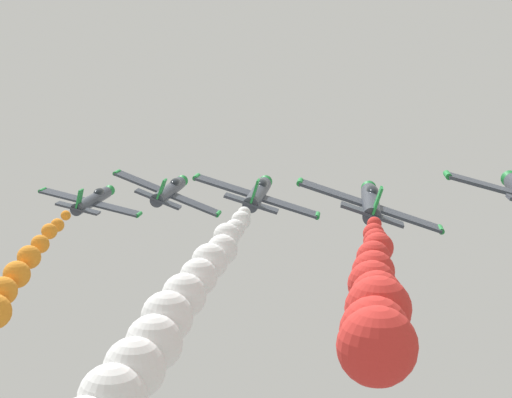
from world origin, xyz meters
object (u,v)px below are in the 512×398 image
object	(u,v)px
airplane_left_inner	(169,191)
airplane_left_outer	(370,202)
airplane_right_inner	(258,193)
airplane_lead	(93,200)

from	to	relation	value
airplane_left_inner	airplane_left_outer	bearing A→B (deg)	-44.20
airplane_left_inner	airplane_right_inner	distance (m)	12.08
airplane_right_inner	airplane_left_inner	bearing A→B (deg)	135.03
airplane_lead	airplane_right_inner	world-z (taller)	airplane_right_inner
airplane_lead	airplane_right_inner	distance (m)	21.80
airplane_left_inner	airplane_right_inner	size ratio (longest dim) A/B	1.00
airplane_lead	airplane_left_outer	world-z (taller)	airplane_left_outer
airplane_lead	airplane_right_inner	xyz separation A→B (m)	(16.80, -13.50, 3.30)
airplane_lead	airplane_left_inner	xyz separation A→B (m)	(8.31, -5.02, 1.88)
airplane_right_inner	airplane_lead	bearing A→B (deg)	141.23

